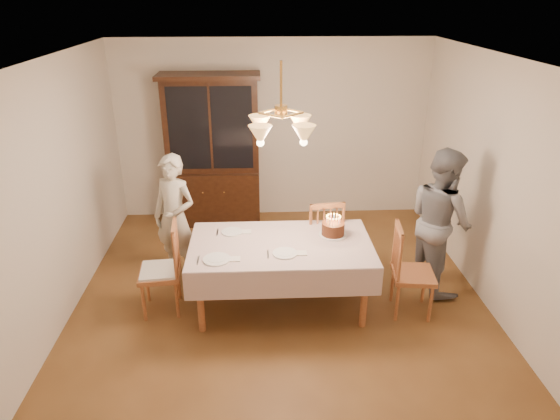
{
  "coord_description": "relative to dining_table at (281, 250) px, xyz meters",
  "views": [
    {
      "loc": [
        -0.23,
        -4.61,
        3.17
      ],
      "look_at": [
        0.0,
        0.2,
        1.05
      ],
      "focal_mm": 32.0,
      "sensor_mm": 36.0,
      "label": 1
    }
  ],
  "objects": [
    {
      "name": "ground",
      "position": [
        0.0,
        0.0,
        -0.68
      ],
      "size": [
        5.0,
        5.0,
        0.0
      ],
      "primitive_type": "plane",
      "color": "brown",
      "rests_on": "ground"
    },
    {
      "name": "room_shell",
      "position": [
        0.0,
        0.0,
        0.9
      ],
      "size": [
        5.0,
        5.0,
        5.0
      ],
      "color": "white",
      "rests_on": "ground"
    },
    {
      "name": "dining_table",
      "position": [
        0.0,
        0.0,
        0.0
      ],
      "size": [
        1.9,
        1.1,
        0.76
      ],
      "color": "#95502B",
      "rests_on": "ground"
    },
    {
      "name": "china_hutch",
      "position": [
        -0.86,
        2.25,
        0.36
      ],
      "size": [
        1.38,
        0.54,
        2.16
      ],
      "color": "black",
      "rests_on": "ground"
    },
    {
      "name": "chair_far_side",
      "position": [
        0.52,
        0.65,
        -0.24
      ],
      "size": [
        0.49,
        0.47,
        1.0
      ],
      "color": "#95502B",
      "rests_on": "ground"
    },
    {
      "name": "chair_left_end",
      "position": [
        -1.27,
        -0.02,
        -0.23
      ],
      "size": [
        0.46,
        0.48,
        1.0
      ],
      "color": "#95502B",
      "rests_on": "ground"
    },
    {
      "name": "chair_right_end",
      "position": [
        1.37,
        -0.18,
        -0.24
      ],
      "size": [
        0.47,
        0.49,
        1.0
      ],
      "color": "#95502B",
      "rests_on": "ground"
    },
    {
      "name": "elderly_woman",
      "position": [
        -1.2,
        0.72,
        0.07
      ],
      "size": [
        0.65,
        0.57,
        1.51
      ],
      "primitive_type": "imported",
      "rotation": [
        0.0,
        0.0,
        -0.47
      ],
      "color": "beige",
      "rests_on": "ground"
    },
    {
      "name": "adult_in_grey",
      "position": [
        1.79,
        0.33,
        0.15
      ],
      "size": [
        0.82,
        0.95,
        1.66
      ],
      "primitive_type": "imported",
      "rotation": [
        0.0,
        0.0,
        1.84
      ],
      "color": "slate",
      "rests_on": "ground"
    },
    {
      "name": "birthday_cake",
      "position": [
        0.57,
        0.16,
        0.15
      ],
      "size": [
        0.3,
        0.3,
        0.23
      ],
      "color": "white",
      "rests_on": "dining_table"
    },
    {
      "name": "place_setting_near_left",
      "position": [
        -0.63,
        -0.32,
        0.08
      ],
      "size": [
        0.42,
        0.27,
        0.02
      ],
      "color": "white",
      "rests_on": "dining_table"
    },
    {
      "name": "place_setting_near_right",
      "position": [
        0.04,
        -0.23,
        0.08
      ],
      "size": [
        0.4,
        0.25,
        0.02
      ],
      "color": "white",
      "rests_on": "dining_table"
    },
    {
      "name": "place_setting_far_left",
      "position": [
        -0.51,
        0.28,
        0.08
      ],
      "size": [
        0.37,
        0.23,
        0.02
      ],
      "color": "white",
      "rests_on": "dining_table"
    },
    {
      "name": "chandelier",
      "position": [
        -0.0,
        -0.0,
        1.29
      ],
      "size": [
        0.62,
        0.62,
        0.73
      ],
      "color": "#BF8C3F",
      "rests_on": "ground"
    }
  ]
}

